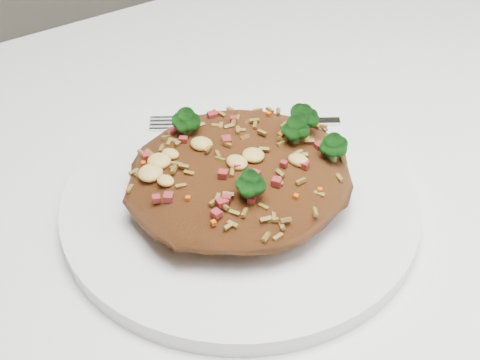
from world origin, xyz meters
name	(u,v)px	position (x,y,z in m)	size (l,w,h in m)	color
dining_table	(343,284)	(0.00, 0.00, 0.66)	(1.20, 0.80, 0.75)	white
plate	(240,202)	(-0.08, 0.05, 0.76)	(0.27, 0.27, 0.01)	white
fried_rice	(241,167)	(-0.07, 0.05, 0.79)	(0.17, 0.15, 0.06)	brown
fork	(254,122)	(-0.01, 0.12, 0.77)	(0.15, 0.10, 0.00)	silver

